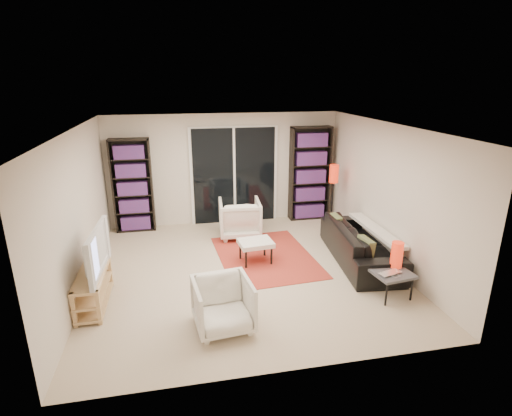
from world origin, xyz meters
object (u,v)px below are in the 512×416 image
(ottoman, at_px, (256,244))
(side_table, at_px, (391,274))
(sofa, at_px, (360,243))
(armchair_front, at_px, (223,305))
(floor_lamp, at_px, (334,180))
(bookshelf_left, at_px, (133,186))
(tv_stand, at_px, (93,288))
(bookshelf_right, at_px, (310,174))
(armchair_back, at_px, (240,218))

(ottoman, relative_size, side_table, 1.01)
(sofa, bearing_deg, armchair_front, 126.22)
(ottoman, height_order, floor_lamp, floor_lamp)
(bookshelf_left, height_order, side_table, bookshelf_left)
(tv_stand, height_order, floor_lamp, floor_lamp)
(tv_stand, bearing_deg, bookshelf_right, 35.13)
(bookshelf_right, xyz_separation_m, sofa, (0.17, -2.34, -0.72))
(bookshelf_right, relative_size, armchair_front, 2.83)
(sofa, bearing_deg, side_table, -178.86)
(ottoman, relative_size, floor_lamp, 0.44)
(ottoman, height_order, side_table, same)
(bookshelf_left, xyz_separation_m, ottoman, (2.19, -2.05, -0.63))
(tv_stand, height_order, armchair_back, armchair_back)
(armchair_front, relative_size, floor_lamp, 0.53)
(tv_stand, xyz_separation_m, floor_lamp, (4.47, 2.22, 0.80))
(armchair_back, height_order, floor_lamp, floor_lamp)
(bookshelf_left, xyz_separation_m, side_table, (3.92, -3.57, -0.61))
(ottoman, bearing_deg, bookshelf_right, 50.94)
(sofa, xyz_separation_m, side_table, (-0.10, -1.22, 0.04))
(bookshelf_left, bearing_deg, sofa, -30.24)
(armchair_back, bearing_deg, ottoman, 97.81)
(armchair_back, bearing_deg, floor_lamp, -174.28)
(armchair_front, relative_size, ottoman, 1.20)
(tv_stand, bearing_deg, armchair_back, 41.51)
(floor_lamp, bearing_deg, bookshelf_left, 169.95)
(bookshelf_right, bearing_deg, floor_lamp, -69.71)
(floor_lamp, bearing_deg, ottoman, -145.71)
(ottoman, distance_m, side_table, 2.30)
(tv_stand, bearing_deg, bookshelf_left, 83.27)
(side_table, xyz_separation_m, floor_lamp, (0.20, 2.84, 0.71))
(armchair_back, relative_size, side_table, 1.37)
(ottoman, xyz_separation_m, floor_lamp, (1.93, 1.32, 0.72))
(sofa, bearing_deg, bookshelf_right, 10.18)
(armchair_front, xyz_separation_m, floor_lamp, (2.73, 3.15, 0.73))
(side_table, bearing_deg, ottoman, 138.66)
(side_table, bearing_deg, sofa, 85.17)
(ottoman, bearing_deg, side_table, -41.34)
(tv_stand, xyz_separation_m, side_table, (4.27, -0.61, 0.10))
(bookshelf_right, height_order, floor_lamp, bookshelf_right)
(bookshelf_left, relative_size, floor_lamp, 1.40)
(tv_stand, bearing_deg, ottoman, 19.70)
(side_table, bearing_deg, armchair_front, -172.97)
(bookshelf_left, distance_m, floor_lamp, 4.18)
(floor_lamp, bearing_deg, sofa, -93.45)
(bookshelf_right, xyz_separation_m, armchair_front, (-2.46, -3.88, -0.71))
(armchair_back, bearing_deg, bookshelf_right, -151.47)
(armchair_back, bearing_deg, armchair_front, 81.40)
(side_table, bearing_deg, bookshelf_right, 91.11)
(armchair_front, bearing_deg, tv_stand, 145.69)
(sofa, distance_m, armchair_front, 3.04)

